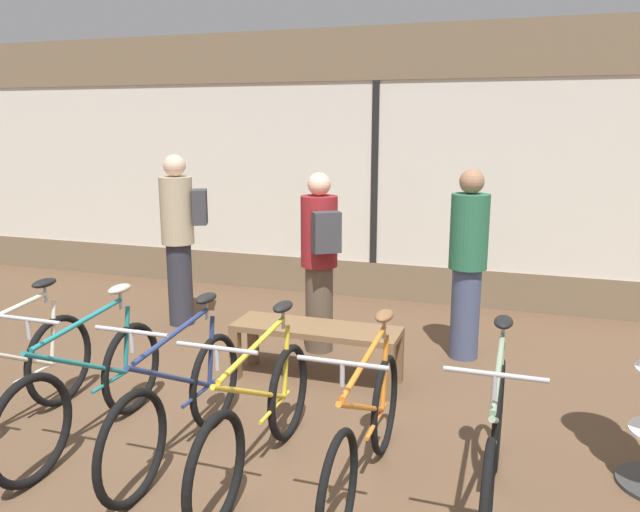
% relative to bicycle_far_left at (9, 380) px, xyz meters
% --- Properties ---
extents(ground_plane, '(24.00, 24.00, 0.00)m').
position_rel_bicycle_far_left_xyz_m(ground_plane, '(1.57, 0.28, -0.39)').
color(ground_plane, brown).
extents(shop_back_wall, '(12.00, 0.08, 3.20)m').
position_rel_bicycle_far_left_xyz_m(shop_back_wall, '(1.57, 4.13, 1.25)').
color(shop_back_wall, '#7A664C').
rests_on(shop_back_wall, ground_plane).
extents(bicycle_far_left, '(0.46, 1.70, 1.03)m').
position_rel_bicycle_far_left_xyz_m(bicycle_far_left, '(0.00, 0.00, 0.00)').
color(bicycle_far_left, black).
rests_on(bicycle_far_left, ground_plane).
extents(bicycle_left, '(0.46, 1.69, 1.02)m').
position_rel_bicycle_far_left_xyz_m(bicycle_left, '(0.60, 0.06, -0.01)').
color(bicycle_left, black).
rests_on(bicycle_left, ground_plane).
extents(bicycle_center_left, '(0.46, 1.65, 1.02)m').
position_rel_bicycle_far_left_xyz_m(bicycle_center_left, '(1.29, 0.07, -0.01)').
color(bicycle_center_left, black).
rests_on(bicycle_center_left, ground_plane).
extents(bicycle_center_right, '(0.46, 1.71, 1.01)m').
position_rel_bicycle_far_left_xyz_m(bicycle_center_right, '(1.85, 0.05, -0.02)').
color(bicycle_center_right, black).
rests_on(bicycle_center_right, ground_plane).
extents(bicycle_right, '(0.46, 1.71, 1.01)m').
position_rel_bicycle_far_left_xyz_m(bicycle_right, '(2.51, 0.08, -0.01)').
color(bicycle_right, black).
rests_on(bicycle_right, ground_plane).
extents(bicycle_far_right, '(0.46, 1.76, 1.03)m').
position_rel_bicycle_far_left_xyz_m(bicycle_far_right, '(3.22, 0.09, 0.01)').
color(bicycle_far_right, black).
rests_on(bicycle_far_right, ground_plane).
extents(display_bench, '(1.40, 0.44, 0.47)m').
position_rel_bicycle_far_left_xyz_m(display_bench, '(1.72, 1.53, 0.00)').
color(display_bench, brown).
rests_on(display_bench, ground_plane).
extents(customer_near_rack, '(0.41, 0.41, 1.73)m').
position_rel_bicycle_far_left_xyz_m(customer_near_rack, '(2.84, 2.46, 0.53)').
color(customer_near_rack, '#424C6B').
rests_on(customer_near_rack, ground_plane).
extents(customer_by_window, '(0.56, 0.46, 1.81)m').
position_rel_bicycle_far_left_xyz_m(customer_by_window, '(-0.13, 2.49, 0.59)').
color(customer_by_window, '#2D2D38').
rests_on(customer_by_window, ground_plane).
extents(customer_mid_floor, '(0.51, 0.56, 1.69)m').
position_rel_bicycle_far_left_xyz_m(customer_mid_floor, '(1.52, 2.19, 0.52)').
color(customer_mid_floor, brown).
rests_on(customer_mid_floor, ground_plane).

